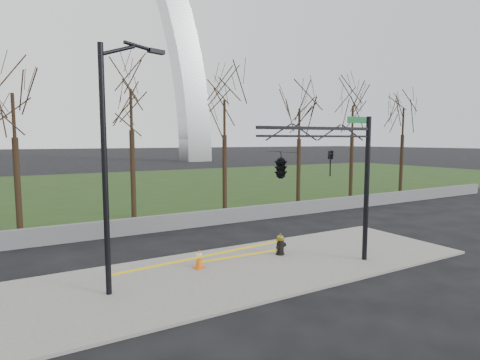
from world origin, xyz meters
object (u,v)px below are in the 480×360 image
street_light (111,151)px  traffic_signal_mast (299,164)px  traffic_cone (199,259)px  fire_hydrant (280,245)px

street_light → traffic_signal_mast: (6.56, -1.21, -0.55)m
traffic_cone → traffic_signal_mast: size_ratio=0.12×
traffic_signal_mast → traffic_cone: bearing=154.8°
street_light → traffic_signal_mast: street_light is taller
fire_hydrant → traffic_cone: fire_hydrant is taller
fire_hydrant → traffic_signal_mast: 4.14m
fire_hydrant → traffic_cone: bearing=162.8°
traffic_cone → street_light: street_light is taller
fire_hydrant → traffic_signal_mast: (-0.59, -1.92, 3.62)m
fire_hydrant → street_light: street_light is taller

